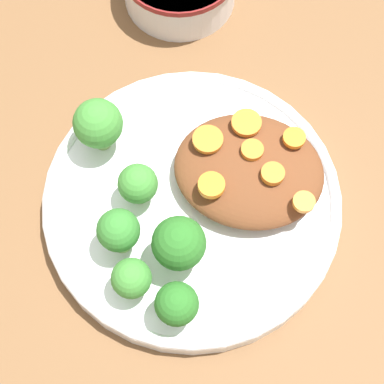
{
  "coord_description": "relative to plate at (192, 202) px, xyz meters",
  "views": [
    {
      "loc": [
        0.04,
        -0.21,
        0.54
      ],
      "look_at": [
        0.0,
        0.0,
        0.04
      ],
      "focal_mm": 60.0,
      "sensor_mm": 36.0,
      "label": 1
    }
  ],
  "objects": [
    {
      "name": "carrot_slice_3",
      "position": [
        0.02,
        0.0,
        0.04
      ],
      "size": [
        0.02,
        0.02,
        0.01
      ],
      "primitive_type": "cylinder",
      "color": "orange",
      "rests_on": "stew_mound"
    },
    {
      "name": "plate",
      "position": [
        0.0,
        0.0,
        0.0
      ],
      "size": [
        0.26,
        0.26,
        0.03
      ],
      "color": "white",
      "rests_on": "ground_plane"
    },
    {
      "name": "broccoli_floret_2",
      "position": [
        -0.05,
        -0.01,
        0.03
      ],
      "size": [
        0.03,
        0.03,
        0.05
      ],
      "color": "#7FA85B",
      "rests_on": "plate"
    },
    {
      "name": "broccoli_floret_1",
      "position": [
        -0.05,
        -0.05,
        0.04
      ],
      "size": [
        0.04,
        0.04,
        0.05
      ],
      "color": "#7FA85B",
      "rests_on": "plate"
    },
    {
      "name": "carrot_slice_4",
      "position": [
        0.01,
        0.04,
        0.04
      ],
      "size": [
        0.03,
        0.03,
        0.0
      ],
      "primitive_type": "cylinder",
      "color": "orange",
      "rests_on": "stew_mound"
    },
    {
      "name": "carrot_slice_6",
      "position": [
        0.08,
        0.06,
        0.04
      ],
      "size": [
        0.02,
        0.02,
        0.0
      ],
      "primitive_type": "cylinder",
      "color": "orange",
      "rests_on": "stew_mound"
    },
    {
      "name": "carrot_slice_1",
      "position": [
        0.09,
        -0.0,
        0.04
      ],
      "size": [
        0.02,
        0.02,
        0.0
      ],
      "primitive_type": "cylinder",
      "color": "orange",
      "rests_on": "stew_mound"
    },
    {
      "name": "carrot_slice_2",
      "position": [
        0.06,
        0.02,
        0.04
      ],
      "size": [
        0.02,
        0.02,
        0.01
      ],
      "primitive_type": "cylinder",
      "color": "orange",
      "rests_on": "stew_mound"
    },
    {
      "name": "ground_plane",
      "position": [
        0.0,
        0.0,
        -0.01
      ],
      "size": [
        4.0,
        4.0,
        0.0
      ],
      "primitive_type": "plane",
      "color": "brown"
    },
    {
      "name": "broccoli_floret_5",
      "position": [
        0.01,
        -0.1,
        0.04
      ],
      "size": [
        0.04,
        0.04,
        0.05
      ],
      "color": "#7FA85B",
      "rests_on": "plate"
    },
    {
      "name": "stew_mound",
      "position": [
        0.04,
        0.03,
        0.02
      ],
      "size": [
        0.13,
        0.11,
        0.03
      ],
      "primitive_type": "ellipsoid",
      "color": "brown",
      "rests_on": "plate"
    },
    {
      "name": "broccoli_floret_3",
      "position": [
        -0.03,
        -0.09,
        0.03
      ],
      "size": [
        0.03,
        0.03,
        0.04
      ],
      "color": "#7FA85B",
      "rests_on": "plate"
    },
    {
      "name": "broccoli_floret_4",
      "position": [
        0.0,
        -0.05,
        0.04
      ],
      "size": [
        0.04,
        0.04,
        0.06
      ],
      "color": "#7FA85B",
      "rests_on": "plate"
    },
    {
      "name": "carrot_slice_5",
      "position": [
        0.04,
        0.04,
        0.04
      ],
      "size": [
        0.02,
        0.02,
        0.01
      ],
      "primitive_type": "cylinder",
      "color": "orange",
      "rests_on": "stew_mound"
    },
    {
      "name": "carrot_slice_0",
      "position": [
        0.04,
        0.06,
        0.04
      ],
      "size": [
        0.03,
        0.03,
        0.0
      ],
      "primitive_type": "cylinder",
      "color": "orange",
      "rests_on": "stew_mound"
    },
    {
      "name": "broccoli_floret_0",
      "position": [
        -0.09,
        0.04,
        0.04
      ],
      "size": [
        0.04,
        0.04,
        0.06
      ],
      "color": "#759E51",
      "rests_on": "plate"
    }
  ]
}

